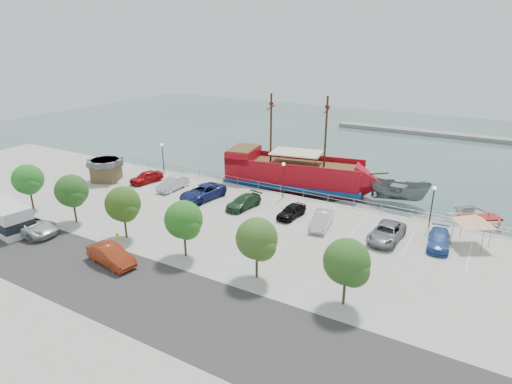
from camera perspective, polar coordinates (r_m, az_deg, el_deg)
The scene contains 35 objects.
ground at distance 44.70m, azimuth -0.17°, elevation -4.60°, with size 160.00×160.00×0.00m, color #354949.
land_slab at distance 30.85m, azimuth -21.26°, elevation -17.92°, with size 100.00×58.00×1.20m, color #A39D90.
street at distance 33.09m, azimuth -14.62°, elevation -12.96°, with size 100.00×8.00×0.04m, color #373334.
sidewalk at distance 36.87m, azimuth -8.11°, elevation -8.77°, with size 100.00×4.00×0.05m, color #9C9C99.
seawall_railing at distance 50.50m, azimuth 4.28°, elevation 0.20°, with size 50.00×0.06×1.00m.
far_shore at distance 92.50m, azimuth 23.12°, elevation 7.15°, with size 40.00×3.00×0.80m, color gray.
pirate_ship at distance 54.21m, azimuth 6.60°, elevation 2.20°, with size 20.33×8.78×12.63m.
patrol_boat at distance 52.84m, azimuth 18.42°, elevation -0.08°, with size 2.66×7.07×2.74m, color slate.
speedboat at distance 49.79m, azimuth 27.65°, elevation -3.46°, with size 5.00×7.00×1.45m, color silver.
dock_west at distance 58.91m, azimuth -7.25°, elevation 1.68°, with size 6.89×1.97×0.39m, color gray.
dock_mid at distance 49.33m, azimuth 14.38°, elevation -2.54°, with size 7.53×2.15×0.43m, color slate.
dock_east at distance 48.10m, azimuth 23.76°, elevation -4.31°, with size 7.06×2.02×0.40m, color gray.
shed at distance 58.37m, azimuth -19.37°, elevation 2.87°, with size 4.51×4.51×2.82m.
canopy_tent at distance 42.25m, azimuth 27.19°, elevation -2.68°, with size 4.85×4.85×3.38m.
street_van at distance 45.82m, azimuth -28.04°, elevation -3.98°, with size 2.78×6.02×1.67m, color #BDBDBF.
street_sedan at distance 37.36m, azimuth -18.78°, elevation -7.97°, with size 1.68×4.83×1.59m, color #9C3015.
shuttle_bus at distance 48.07m, azimuth -30.74°, elevation -2.76°, with size 8.10×3.84×2.74m.
fire_hydrant at distance 41.42m, azimuth -18.00°, elevation -5.65°, with size 0.25×0.25×0.72m.
lamp_post_left at distance 58.50m, azimuth -12.35°, elevation 5.07°, with size 0.36×0.36×4.28m.
lamp_post_mid at distance 48.62m, azimuth 3.68°, elevation 2.42°, with size 0.36×0.36×4.28m.
lamp_post_right at distance 44.34m, azimuth 22.51°, elevation -0.92°, with size 0.36×0.36×4.28m.
tree_a at distance 51.19m, azimuth -28.09°, elevation 1.36°, with size 3.30×3.20×5.00m.
tree_b at distance 45.58m, azimuth -23.31°, elevation 0.00°, with size 3.30×3.20×5.00m.
tree_c at distance 40.41m, azimuth -17.25°, elevation -1.71°, with size 3.30×3.20×5.00m.
tree_d at distance 35.86m, azimuth -9.52°, elevation -3.87°, with size 3.30×3.20×5.00m.
tree_e at distance 32.20m, azimuth 0.26°, elevation -6.47°, with size 3.30×3.20×5.00m.
tree_f at distance 29.77m, azimuth 12.20°, elevation -9.35°, with size 3.30×3.20×5.00m.
parked_car_a at distance 56.27m, azimuth -14.40°, elevation 1.96°, with size 1.77×4.40×1.50m, color #A10C10.
parked_car_b at distance 53.00m, azimuth -11.01°, elevation 1.10°, with size 1.58×4.53×1.49m, color silver.
parked_car_c at distance 49.32m, azimuth -7.13°, elevation -0.04°, with size 2.71×5.88×1.63m, color navy.
parked_car_d at distance 46.54m, azimuth -1.67°, elevation -1.33°, with size 1.90×4.66×1.35m, color #204126.
parked_car_e at distance 44.28m, azimuth 4.74°, elevation -2.55°, with size 1.60×3.97×1.35m, color black.
parked_car_f at distance 42.40m, azimuth 8.76°, elevation -3.69°, with size 1.58×4.53×1.49m, color silver.
parked_car_g at distance 41.08m, azimuth 17.01°, elevation -5.21°, with size 2.46×5.34×1.48m, color slate.
parked_car_h at distance 41.48m, azimuth 23.20°, elevation -5.89°, with size 1.85×4.55×1.32m, color #3056A1.
Camera 1 is at (20.42, -35.06, 17.75)m, focal length 30.00 mm.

